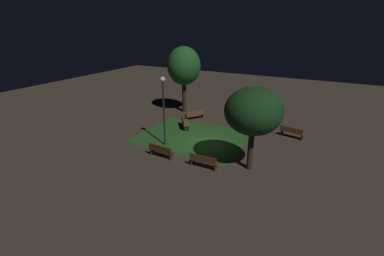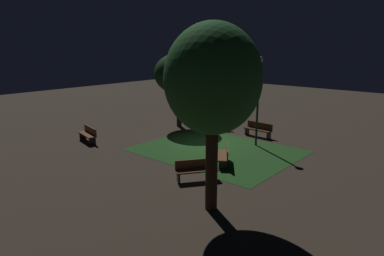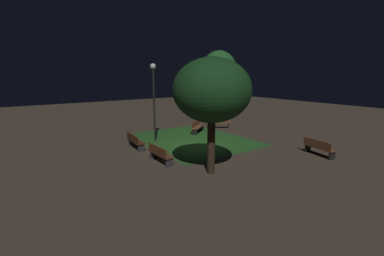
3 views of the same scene
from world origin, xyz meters
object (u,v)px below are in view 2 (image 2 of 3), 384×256
(bench_near_trees, at_px, (258,129))
(bench_front_left, at_px, (224,155))
(bench_back_row, at_px, (197,169))
(tree_tall_center, at_px, (179,74))
(tree_near_wall, at_px, (213,80))
(lamp_post_path_center, at_px, (258,87))
(bench_front_right, at_px, (218,122))
(bench_corner, at_px, (88,134))

(bench_near_trees, distance_m, bench_front_left, 5.75)
(bench_back_row, xyz_separation_m, tree_tall_center, (7.27, -6.74, 3.18))
(tree_near_wall, distance_m, lamp_post_path_center, 8.42)
(bench_near_trees, bearing_deg, bench_front_right, -0.00)
(tree_tall_center, bearing_deg, tree_near_wall, 138.00)
(tree_tall_center, xyz_separation_m, tree_near_wall, (-9.35, 8.42, 0.83))
(tree_tall_center, height_order, lamp_post_path_center, tree_tall_center)
(bench_back_row, height_order, tree_near_wall, tree_near_wall)
(lamp_post_path_center, bearing_deg, tree_near_wall, 109.85)
(tree_near_wall, bearing_deg, bench_corner, -10.64)
(lamp_post_path_center, bearing_deg, bench_back_row, 96.99)
(bench_back_row, relative_size, tree_near_wall, 0.27)
(bench_near_trees, height_order, bench_front_right, same)
(bench_back_row, distance_m, tree_tall_center, 10.41)
(bench_back_row, bearing_deg, tree_tall_center, -42.83)
(bench_front_right, distance_m, bench_front_left, 7.17)
(tree_near_wall, xyz_separation_m, lamp_post_path_center, (2.83, -7.85, -1.14))
(bench_near_trees, xyz_separation_m, bench_front_right, (3.12, -0.00, 0.00))
(bench_back_row, distance_m, bench_front_left, 2.40)
(bench_near_trees, bearing_deg, tree_tall_center, 12.31)
(tree_near_wall, bearing_deg, lamp_post_path_center, -70.15)
(bench_back_row, xyz_separation_m, bench_corner, (8.65, -0.34, 0.00))
(bench_front_right, xyz_separation_m, bench_front_left, (-4.50, 5.58, 0.00))
(bench_corner, bearing_deg, tree_tall_center, -102.11)
(bench_back_row, bearing_deg, bench_corner, -2.24)
(bench_near_trees, relative_size, lamp_post_path_center, 0.37)
(bench_near_trees, bearing_deg, tree_near_wall, 111.12)
(bench_near_trees, xyz_separation_m, bench_front_left, (-1.38, 5.58, 0.00))
(bench_near_trees, relative_size, bench_corner, 0.98)
(bench_front_right, bearing_deg, lamp_post_path_center, 155.89)
(bench_back_row, xyz_separation_m, lamp_post_path_center, (0.76, -6.17, 2.87))
(bench_near_trees, relative_size, tree_tall_center, 0.36)
(bench_front_right, xyz_separation_m, bench_back_row, (-4.77, 7.97, 0.00))
(bench_front_left, xyz_separation_m, lamp_post_path_center, (0.49, -3.79, 2.87))
(lamp_post_path_center, bearing_deg, bench_front_left, 97.39)
(bench_front_left, bearing_deg, bench_back_row, 96.36)
(bench_front_right, height_order, bench_corner, same)
(bench_front_right, relative_size, lamp_post_path_center, 0.36)
(bench_near_trees, relative_size, bench_front_left, 1.05)
(bench_back_row, bearing_deg, bench_front_left, -83.64)
(bench_front_left, relative_size, tree_tall_center, 0.34)
(lamp_post_path_center, bearing_deg, bench_corner, 36.49)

